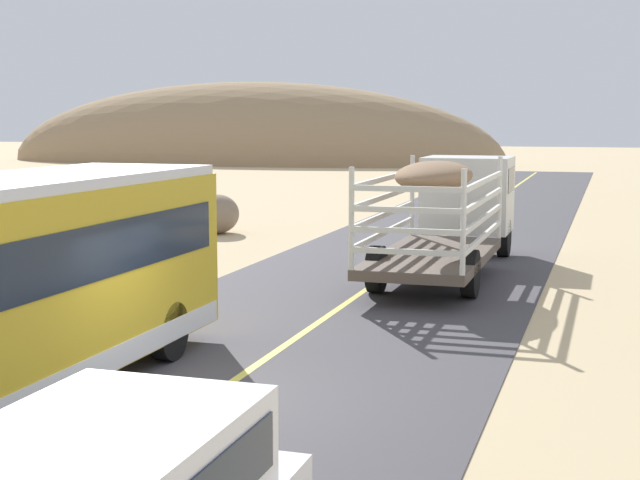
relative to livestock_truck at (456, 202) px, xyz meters
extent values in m
plane|color=#CCB284|center=(-1.41, -13.40, -1.79)|extent=(240.00, 240.00, 0.00)
cube|color=#423F44|center=(-1.41, -13.40, -1.78)|extent=(8.00, 120.00, 0.02)
cube|color=#D8CC4C|center=(-1.41, -13.40, -1.77)|extent=(0.16, 117.60, 0.00)
cube|color=silver|center=(0.00, 2.16, 0.03)|extent=(2.50, 2.20, 2.20)
cube|color=#192333|center=(0.00, 2.16, 0.48)|extent=(2.53, 1.54, 0.70)
cube|color=brown|center=(0.00, -3.24, -1.07)|extent=(2.50, 6.40, 0.24)
cylinder|color=silver|center=(-1.19, -0.10, 0.15)|extent=(0.12, 0.12, 2.20)
cylinder|color=silver|center=(1.19, -0.10, 0.15)|extent=(0.12, 0.12, 2.20)
cylinder|color=silver|center=(-1.19, -6.38, 0.15)|extent=(0.12, 0.12, 2.20)
cylinder|color=silver|center=(1.19, -6.38, 0.15)|extent=(0.12, 0.12, 2.20)
cube|color=silver|center=(-1.21, -3.24, -0.51)|extent=(0.08, 6.30, 0.12)
cube|color=silver|center=(1.21, -3.24, -0.51)|extent=(0.08, 6.30, 0.12)
cube|color=silver|center=(0.00, -6.40, -0.51)|extent=(2.40, 0.08, 0.12)
cube|color=silver|center=(-1.21, -3.24, -0.07)|extent=(0.08, 6.30, 0.12)
cube|color=silver|center=(1.21, -3.24, -0.07)|extent=(0.08, 6.30, 0.12)
cube|color=silver|center=(0.00, -6.40, -0.07)|extent=(2.40, 0.08, 0.12)
cube|color=silver|center=(-1.21, -3.24, 0.37)|extent=(0.08, 6.30, 0.12)
cube|color=silver|center=(1.21, -3.24, 0.37)|extent=(0.08, 6.30, 0.12)
cube|color=silver|center=(0.00, -6.40, 0.37)|extent=(2.40, 0.08, 0.12)
cube|color=silver|center=(-1.21, -3.24, 0.81)|extent=(0.08, 6.30, 0.12)
cube|color=silver|center=(1.21, -3.24, 0.81)|extent=(0.08, 6.30, 0.12)
cube|color=silver|center=(0.00, -6.40, 0.81)|extent=(2.40, 0.08, 0.12)
ellipsoid|color=#8C6B4C|center=(0.00, -3.24, 0.90)|extent=(1.75, 3.84, 0.70)
cylinder|color=black|center=(-1.09, 2.16, -1.22)|extent=(0.32, 1.10, 1.10)
cylinder|color=black|center=(1.09, 2.16, -1.22)|extent=(0.32, 1.10, 1.10)
cylinder|color=black|center=(-1.09, -4.52, -1.22)|extent=(0.32, 1.10, 1.10)
cylinder|color=black|center=(1.09, -4.52, -1.22)|extent=(0.32, 1.10, 1.10)
cylinder|color=black|center=(-5.14, -11.57, -1.27)|extent=(0.30, 1.00, 1.00)
cylinder|color=black|center=(-2.94, -11.57, -1.27)|extent=(0.30, 1.00, 1.00)
ellipsoid|color=#84705B|center=(-9.18, 4.84, -1.10)|extent=(1.48, 1.83, 1.38)
ellipsoid|color=#997C5A|center=(-27.93, 54.36, -1.79)|extent=(46.93, 16.58, 14.37)
camera|label=1|loc=(4.12, -25.64, 2.30)|focal=53.12mm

